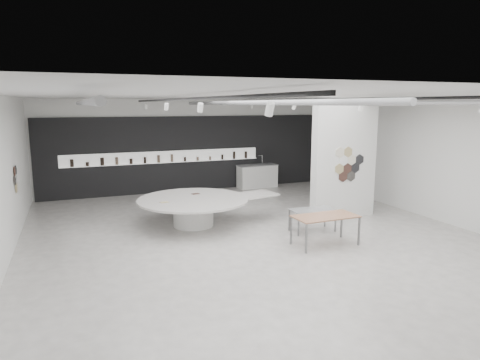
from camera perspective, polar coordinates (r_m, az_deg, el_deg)
name	(u,v)px	position (r m, az deg, el deg)	size (l,w,h in m)	color
room	(252,162)	(11.28, 1.67, 2.37)	(12.02, 14.02, 3.82)	beige
back_wall_display	(187,154)	(17.88, -7.14, 3.44)	(11.80, 0.27, 3.10)	black
partition_column	(344,161)	(13.94, 13.70, 2.43)	(2.20, 0.38, 3.60)	white
display_island	(196,208)	(12.81, -5.94, -3.70)	(4.64, 3.90, 0.84)	white
sample_table_wood	(325,218)	(11.19, 11.31, -4.97)	(1.67, 0.86, 0.77)	#A17053
sample_table_stone	(313,211)	(12.34, 9.66, -4.11)	(1.26, 0.65, 0.64)	gray
kitchen_counter	(257,176)	(18.64, 2.31, 0.54)	(1.78, 0.77, 1.38)	white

